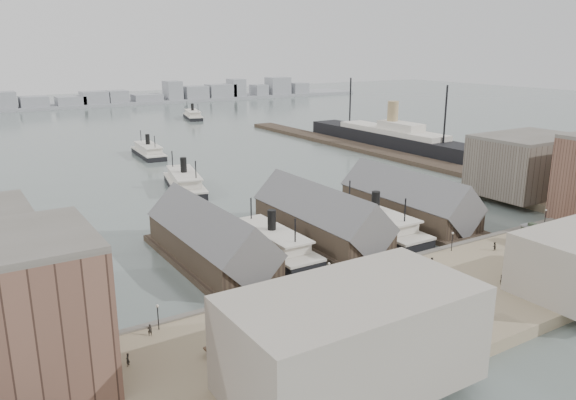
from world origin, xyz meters
TOP-DOWN VIEW (x-y plane):
  - ground at (0.00, 0.00)m, footprint 900.00×900.00m
  - quay at (0.00, -20.00)m, footprint 180.00×30.00m
  - seawall at (0.00, -5.20)m, footprint 180.00×1.20m
  - east_wharf at (78.00, 90.00)m, footprint 10.00×180.00m
  - ferry_shed_west at (-26.00, 16.88)m, footprint 14.00×42.00m
  - ferry_shed_center at (0.00, 16.88)m, footprint 14.00×42.00m
  - ferry_shed_east at (26.00, 16.88)m, footprint 14.00×42.00m
  - warehouse_east_back at (68.00, 15.00)m, footprint 28.00×20.00m
  - street_bldg_west at (-30.00, -32.00)m, footprint 30.00×16.00m
  - lamp_post_far_w at (-45.00, -7.00)m, footprint 0.44×0.44m
  - lamp_post_near_w at (-15.00, -7.00)m, footprint 0.44×0.44m
  - lamp_post_near_e at (15.00, -7.00)m, footprint 0.44×0.44m
  - lamp_post_far_e at (45.00, -7.00)m, footprint 0.44×0.44m
  - far_shore at (-2.07, 334.14)m, footprint 500.00×40.00m
  - ferry_docked_west at (-13.00, 15.46)m, footprint 8.19×27.29m
  - ferry_docked_east at (13.00, 13.79)m, footprint 8.76×29.21m
  - ferry_open_near at (-8.33, 74.35)m, footprint 14.68×29.97m
  - ferry_open_mid at (-0.43, 130.44)m, footprint 9.41×25.97m
  - ferry_open_far at (58.95, 228.53)m, footprint 13.77×27.36m
  - ocean_steamer at (92.00, 95.31)m, footprint 13.15×96.09m
  - tram at (32.25, -15.84)m, footprint 2.90×10.54m
  - horse_cart_left at (-39.33, -17.50)m, footprint 4.63×1.61m
  - horse_cart_center at (-16.66, -16.85)m, footprint 4.93×1.65m
  - horse_cart_right at (19.34, -23.71)m, footprint 4.72×3.31m
  - pedestrian_0 at (-51.53, -14.00)m, footprint 0.78×0.79m
  - pedestrian_1 at (-36.42, -19.50)m, footprint 0.92×0.77m
  - pedestrian_2 at (-27.93, -12.19)m, footprint 1.04×1.28m
  - pedestrian_3 at (-15.79, -23.65)m, footprint 0.89×1.02m
  - pedestrian_4 at (5.59, -10.81)m, footprint 0.63×0.92m
  - pedestrian_5 at (9.95, -22.63)m, footprint 0.60×0.45m
  - pedestrian_6 at (22.43, -11.23)m, footprint 0.84×0.66m
  - pedestrian_8 at (41.63, -15.37)m, footprint 0.84×1.10m
  - pedestrian_10 at (15.15, -27.25)m, footprint 1.08×0.97m
  - pedestrian_11 at (-46.62, -8.00)m, footprint 0.66×0.49m

SIDE VIEW (x-z plane):
  - ground at x=0.00m, z-range 0.00..0.00m
  - east_wharf at x=78.00m, z-range 0.00..1.60m
  - quay at x=0.00m, z-range 0.00..2.00m
  - seawall at x=0.00m, z-range 0.00..2.30m
  - ferry_open_mid at x=-0.43m, z-range -2.42..6.69m
  - ferry_open_far at x=58.95m, z-range -2.49..6.88m
  - ferry_docked_west at x=-13.00m, z-range -2.59..7.16m
  - ferry_open_near at x=-8.33m, z-range -2.73..7.55m
  - ferry_docked_east at x=13.00m, z-range -2.77..7.66m
  - horse_cart_right at x=19.34m, z-range 2.03..3.51m
  - horse_cart_left at x=-39.33m, z-range 2.03..3.52m
  - pedestrian_5 at x=9.95m, z-range 2.00..3.63m
  - horse_cart_center at x=-16.66m, z-range 2.01..3.64m
  - pedestrian_3 at x=-15.79m, z-range 2.00..3.65m
  - pedestrian_6 at x=22.43m, z-range 2.00..3.70m
  - pedestrian_1 at x=-36.42m, z-range 2.00..3.71m
  - pedestrian_2 at x=-27.93m, z-range 2.00..3.73m
  - pedestrian_11 at x=-46.62m, z-range 2.00..3.74m
  - pedestrian_8 at x=41.63m, z-range 2.00..3.74m
  - pedestrian_0 at x=-51.53m, z-range 2.00..3.76m
  - pedestrian_4 at x=5.59m, z-range 2.00..3.80m
  - pedestrian_10 at x=15.15m, z-range 2.00..3.82m
  - far_shore at x=-2.07m, z-range -3.96..11.77m
  - tram at x=32.25m, z-range 2.05..5.78m
  - ocean_steamer at x=92.00m, z-range -5.48..13.74m
  - ferry_shed_west at x=-26.00m, z-range -1.66..10.94m
  - ferry_shed_center at x=0.00m, z-range -1.66..10.94m
  - ferry_shed_east at x=26.00m, z-range -1.66..10.94m
  - lamp_post_far_w at x=-45.00m, z-range 2.75..6.67m
  - lamp_post_near_w at x=-15.00m, z-range 2.75..6.67m
  - lamp_post_near_e at x=15.00m, z-range 2.75..6.67m
  - lamp_post_far_e at x=45.00m, z-range 2.75..6.67m
  - street_bldg_west at x=-30.00m, z-range 2.00..14.00m
  - warehouse_east_back at x=68.00m, z-range 2.00..17.00m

